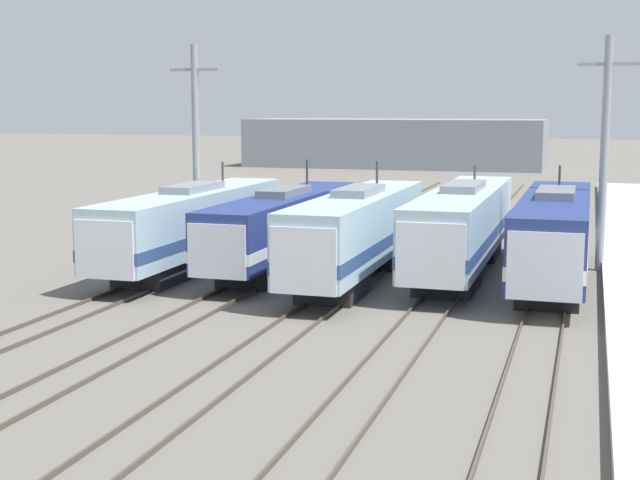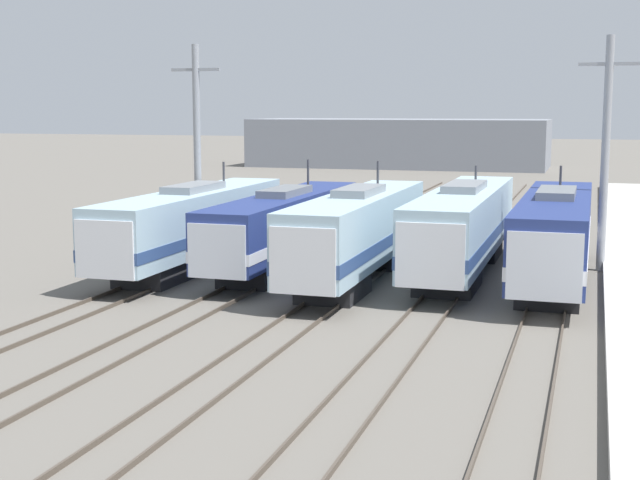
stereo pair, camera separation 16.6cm
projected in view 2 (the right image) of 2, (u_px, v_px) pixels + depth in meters
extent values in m
plane|color=#666059|center=(312.00, 313.00, 34.01)|extent=(400.00, 400.00, 0.00)
cube|color=#4C4238|center=(99.00, 296.00, 36.70)|extent=(0.07, 120.00, 0.15)
cube|color=#4C4238|center=(130.00, 298.00, 36.28)|extent=(0.07, 120.00, 0.15)
cube|color=#4C4238|center=(193.00, 303.00, 35.45)|extent=(0.07, 120.00, 0.15)
cube|color=#4C4238|center=(227.00, 305.00, 35.04)|extent=(0.07, 120.00, 0.15)
cube|color=#4C4238|center=(295.00, 310.00, 34.21)|extent=(0.07, 120.00, 0.15)
cube|color=#4C4238|center=(330.00, 312.00, 33.79)|extent=(0.07, 120.00, 0.15)
cube|color=#4C4238|center=(403.00, 317.00, 32.97)|extent=(0.07, 120.00, 0.15)
cube|color=#4C4238|center=(442.00, 320.00, 32.55)|extent=(0.07, 120.00, 0.15)
cube|color=#4C4238|center=(521.00, 326.00, 31.72)|extent=(0.07, 120.00, 0.15)
cube|color=#4C4238|center=(563.00, 329.00, 31.30)|extent=(0.07, 120.00, 0.15)
cube|color=#232326|center=(155.00, 272.00, 39.81)|extent=(2.42, 3.69, 0.95)
cube|color=#232326|center=(229.00, 245.00, 47.73)|extent=(2.42, 3.69, 0.95)
cube|color=#9EBCCC|center=(194.00, 220.00, 43.50)|extent=(2.85, 16.76, 2.80)
cube|color=navy|center=(195.00, 231.00, 43.58)|extent=(2.89, 16.80, 0.50)
cube|color=silver|center=(118.00, 246.00, 36.58)|extent=(2.62, 2.26, 2.38)
cube|color=black|center=(104.00, 237.00, 35.51)|extent=(2.23, 0.08, 0.67)
cube|color=gray|center=(194.00, 188.00, 43.26)|extent=(1.57, 4.19, 0.35)
cylinder|color=#38383D|center=(224.00, 173.00, 46.68)|extent=(0.12, 0.12, 1.21)
cube|color=black|center=(255.00, 272.00, 39.83)|extent=(2.31, 3.63, 0.95)
cube|color=black|center=(311.00, 245.00, 47.62)|extent=(2.31, 3.63, 0.95)
cube|color=navy|center=(285.00, 222.00, 43.46)|extent=(2.72, 16.50, 2.61)
cube|color=silver|center=(285.00, 232.00, 43.54)|extent=(2.76, 16.54, 0.47)
cube|color=silver|center=(227.00, 248.00, 36.63)|extent=(2.50, 2.19, 2.22)
cube|color=black|center=(217.00, 239.00, 35.60)|extent=(2.13, 0.08, 0.62)
cube|color=slate|center=(285.00, 191.00, 43.25)|extent=(1.50, 4.13, 0.35)
cylinder|color=#38383D|center=(308.00, 174.00, 46.59)|extent=(0.12, 0.12, 1.53)
cube|color=#232326|center=(334.00, 286.00, 36.68)|extent=(2.36, 3.57, 0.95)
cube|color=#232326|center=(379.00, 255.00, 44.35)|extent=(2.36, 3.57, 0.95)
cube|color=#9EBCCC|center=(359.00, 227.00, 40.23)|extent=(2.78, 16.23, 2.95)
cube|color=navy|center=(359.00, 240.00, 40.31)|extent=(2.82, 16.27, 0.53)
cube|color=silver|center=(311.00, 257.00, 33.56)|extent=(2.56, 2.24, 2.50)
cube|color=black|center=(303.00, 246.00, 32.49)|extent=(2.18, 0.08, 0.70)
cube|color=gray|center=(359.00, 191.00, 39.98)|extent=(1.53, 4.06, 0.35)
cylinder|color=#38383D|center=(378.00, 174.00, 43.29)|extent=(0.12, 0.12, 1.31)
cube|color=#232326|center=(448.00, 279.00, 38.19)|extent=(2.46, 3.95, 0.95)
cube|color=#232326|center=(475.00, 248.00, 46.66)|extent=(2.46, 3.95, 0.95)
cube|color=#9EBCCC|center=(464.00, 221.00, 42.13)|extent=(2.89, 17.93, 2.97)
cube|color=navy|center=(464.00, 234.00, 42.22)|extent=(2.93, 17.97, 0.53)
cube|color=silver|center=(435.00, 252.00, 34.61)|extent=(2.66, 2.15, 2.52)
cube|color=black|center=(430.00, 242.00, 33.59)|extent=(2.26, 0.08, 0.71)
cube|color=gray|center=(465.00, 187.00, 41.89)|extent=(1.59, 4.48, 0.35)
cylinder|color=#38383D|center=(476.00, 174.00, 45.58)|extent=(0.12, 0.12, 0.93)
cube|color=black|center=(549.00, 291.00, 35.81)|extent=(2.46, 3.76, 0.95)
cube|color=black|center=(558.00, 257.00, 43.87)|extent=(2.46, 3.76, 0.95)
cube|color=navy|center=(555.00, 229.00, 39.55)|extent=(2.89, 17.07, 2.92)
cube|color=silver|center=(555.00, 242.00, 39.64)|extent=(2.93, 17.11, 0.52)
cube|color=silver|center=(546.00, 262.00, 32.51)|extent=(2.66, 2.30, 2.48)
cube|color=black|center=(545.00, 252.00, 31.42)|extent=(2.26, 0.08, 0.69)
cube|color=slate|center=(557.00, 193.00, 39.31)|extent=(1.59, 4.27, 0.35)
cylinder|color=#38383D|center=(561.00, 178.00, 42.80)|extent=(0.12, 0.12, 1.15)
cylinder|color=gray|center=(197.00, 149.00, 48.22)|extent=(0.39, 0.39, 11.12)
cube|color=gray|center=(196.00, 70.00, 47.59)|extent=(2.80, 0.16, 0.16)
cylinder|color=gray|center=(605.00, 155.00, 42.06)|extent=(0.39, 0.39, 11.12)
cube|color=gray|center=(610.00, 64.00, 41.43)|extent=(2.80, 0.16, 0.16)
cube|color=gray|center=(399.00, 143.00, 118.02)|extent=(38.54, 14.16, 6.26)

